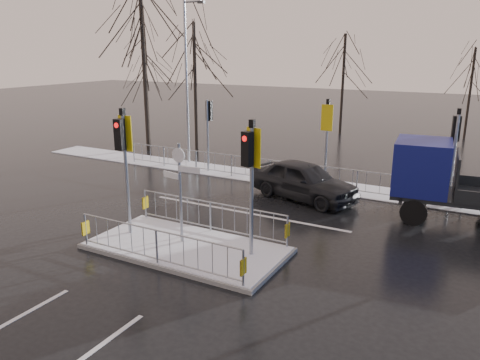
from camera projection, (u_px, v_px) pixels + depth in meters
The scene contains 13 objects.
ground at pixel (186, 250), 14.15m from camera, with size 120.00×120.00×0.00m, color black.
snow_verge at pixel (295, 181), 21.41m from camera, with size 30.00×2.00×0.04m, color white.
lane_markings at pixel (180, 254), 13.87m from camera, with size 8.00×11.38×0.01m.
traffic_island at pixel (186, 238), 14.06m from camera, with size 6.00×3.04×4.15m.
far_kerb_fixtures at pixel (297, 163), 20.58m from camera, with size 18.00×0.65×3.83m.
car_far_lane at pixel (304, 180), 18.78m from camera, with size 1.84×4.57×1.56m, color black.
flatbed_truck at pixel (447, 179), 16.28m from camera, with size 6.22×2.79×2.80m.
tree_near_a at pixel (143, 45), 26.65m from camera, with size 4.75×4.75×8.97m.
tree_near_b at pixel (195, 62), 27.02m from camera, with size 4.00×4.00×7.55m.
tree_near_c at pixel (146, 71), 30.12m from camera, with size 3.50×3.50×6.61m.
tree_far_a at pixel (344, 65), 32.35m from camera, with size 3.75×3.75×7.08m.
tree_far_b at pixel (472, 76), 30.51m from camera, with size 3.25×3.25×6.14m.
street_lamp_left at pixel (188, 77), 23.94m from camera, with size 1.25×0.18×8.20m.
Camera 1 is at (7.70, -10.67, 5.86)m, focal length 35.00 mm.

